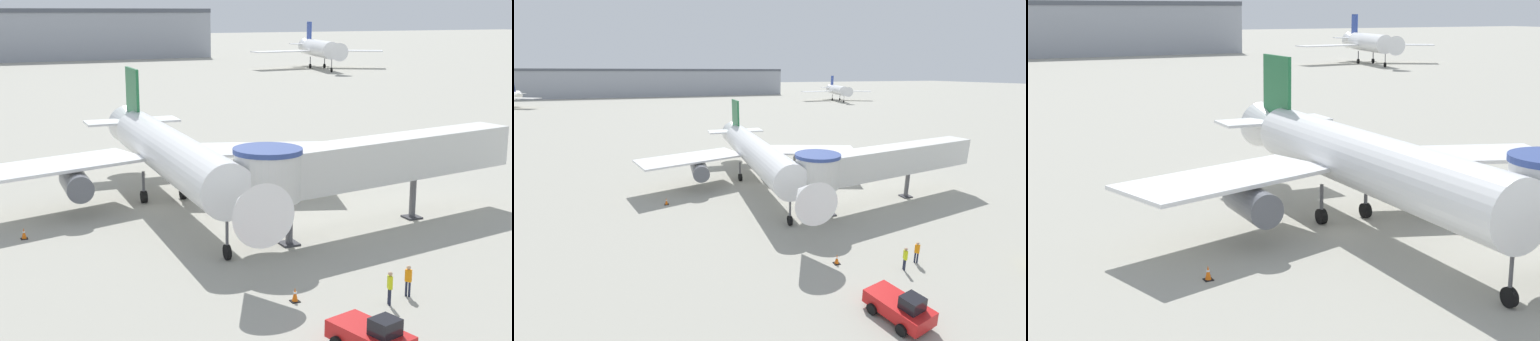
# 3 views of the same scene
# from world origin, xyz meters

# --- Properties ---
(ground_plane) EXTENTS (800.00, 800.00, 0.00)m
(ground_plane) POSITION_xyz_m (0.00, 0.00, 0.00)
(ground_plane) COLOR #9E9B8E
(main_airplane) EXTENTS (27.77, 31.87, 9.23)m
(main_airplane) POSITION_xyz_m (0.50, 0.03, 3.92)
(main_airplane) COLOR white
(main_airplane) RESTS_ON ground_plane
(jet_bridge) EXTENTS (22.07, 6.64, 6.16)m
(jet_bridge) POSITION_xyz_m (10.48, -9.89, 4.48)
(jet_bridge) COLOR silver
(jet_bridge) RESTS_ON ground_plane
(pushback_tug_red) EXTENTS (2.72, 3.88, 1.80)m
(pushback_tug_red) POSITION_xyz_m (1.40, -24.98, 0.77)
(pushback_tug_red) COLOR red
(pushback_tug_red) RESTS_ON ground_plane
(traffic_cone_starboard_wing) EXTENTS (0.40, 0.40, 0.66)m
(traffic_cone_starboard_wing) POSITION_xyz_m (11.00, -0.63, 0.31)
(traffic_cone_starboard_wing) COLOR black
(traffic_cone_starboard_wing) RESTS_ON ground_plane
(traffic_cone_port_wing) EXTENTS (0.43, 0.43, 0.72)m
(traffic_cone_port_wing) POSITION_xyz_m (-10.09, -3.22, 0.34)
(traffic_cone_port_wing) COLOR black
(traffic_cone_port_wing) RESTS_ON ground_plane
(traffic_cone_near_nose) EXTENTS (0.44, 0.44, 0.73)m
(traffic_cone_near_nose) POSITION_xyz_m (0.95, -18.86, 0.35)
(traffic_cone_near_nose) COLOR black
(traffic_cone_near_nose) RESTS_ON ground_plane
(ground_crew_marshaller) EXTENTS (0.28, 0.37, 1.70)m
(ground_crew_marshaller) POSITION_xyz_m (4.96, -21.03, 0.98)
(ground_crew_marshaller) COLOR #1E2338
(ground_crew_marshaller) RESTS_ON ground_plane
(ground_crew_wing_walker) EXTENTS (0.33, 0.36, 1.63)m
(ground_crew_wing_walker) POSITION_xyz_m (6.39, -20.55, 0.94)
(ground_crew_wing_walker) COLOR #1E2338
(ground_crew_wing_walker) RESTS_ON ground_plane
(background_jet_blue_tail) EXTENTS (33.21, 30.31, 11.33)m
(background_jet_blue_tail) POSITION_xyz_m (72.12, 108.19, 4.95)
(background_jet_blue_tail) COLOR white
(background_jet_blue_tail) RESTS_ON ground_plane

